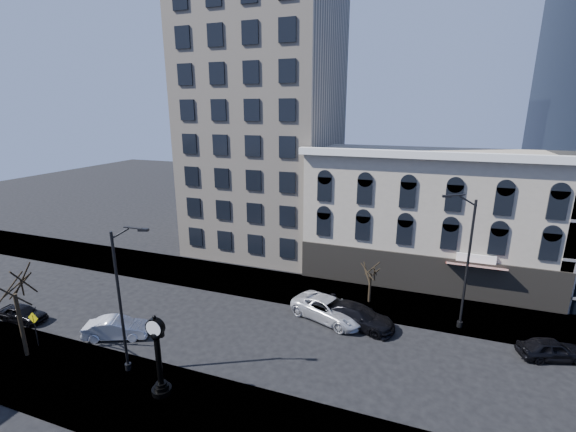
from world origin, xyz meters
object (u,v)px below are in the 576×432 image
at_px(street_lamp_near, 126,262).
at_px(warning_sign, 34,323).
at_px(car_near_b, 117,328).
at_px(car_near_a, 23,313).
at_px(street_clock, 159,359).

xyz_separation_m(street_lamp_near, warning_sign, (-8.28, -0.25, -5.45)).
bearing_deg(car_near_b, car_near_a, 71.09).
distance_m(street_clock, warning_sign, 10.91).
bearing_deg(warning_sign, street_clock, -9.19).
relative_size(street_clock, warning_sign, 1.95).
xyz_separation_m(street_clock, street_lamp_near, (-2.58, 1.17, 4.96)).
bearing_deg(street_lamp_near, car_near_a, 156.28).
bearing_deg(car_near_b, street_clock, -142.85).
relative_size(street_lamp_near, warning_sign, 3.77).
distance_m(warning_sign, car_near_b, 5.19).
xyz_separation_m(street_lamp_near, car_near_b, (-4.06, 2.55, -6.58)).
bearing_deg(street_lamp_near, street_clock, -39.68).
bearing_deg(car_near_a, street_lamp_near, -101.12).
height_order(street_clock, warning_sign, street_clock).
bearing_deg(street_clock, car_near_a, 164.29).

